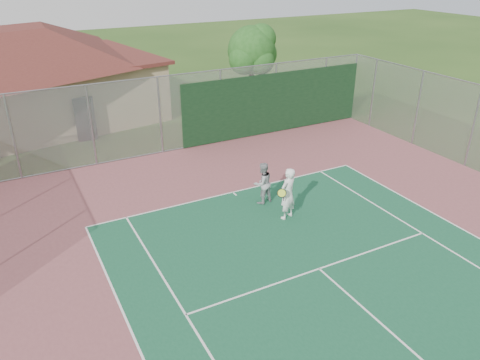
{
  "coord_description": "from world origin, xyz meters",
  "views": [
    {
      "loc": [
        -7.16,
        -2.29,
        8.11
      ],
      "look_at": [
        -0.69,
        9.98,
        1.49
      ],
      "focal_mm": 35.0,
      "sensor_mm": 36.0,
      "label": 1
    }
  ],
  "objects_px": {
    "player_grey_back": "(263,184)",
    "player_white_front": "(288,194)",
    "clubhouse": "(23,67)",
    "tree": "(253,52)"
  },
  "relations": [
    {
      "from": "player_white_front",
      "to": "player_grey_back",
      "type": "relative_size",
      "value": 1.18
    },
    {
      "from": "clubhouse",
      "to": "tree",
      "type": "bearing_deg",
      "value": -18.7
    },
    {
      "from": "player_grey_back",
      "to": "player_white_front",
      "type": "bearing_deg",
      "value": 89.13
    },
    {
      "from": "clubhouse",
      "to": "tree",
      "type": "relative_size",
      "value": 3.21
    },
    {
      "from": "clubhouse",
      "to": "player_white_front",
      "type": "bearing_deg",
      "value": -76.04
    },
    {
      "from": "tree",
      "to": "player_white_front",
      "type": "xyz_separation_m",
      "value": [
        -5.92,
        -13.04,
        -2.15
      ]
    },
    {
      "from": "clubhouse",
      "to": "player_white_front",
      "type": "relative_size",
      "value": 8.15
    },
    {
      "from": "tree",
      "to": "player_white_front",
      "type": "bearing_deg",
      "value": -114.43
    },
    {
      "from": "player_white_front",
      "to": "player_grey_back",
      "type": "height_order",
      "value": "player_white_front"
    },
    {
      "from": "player_white_front",
      "to": "clubhouse",
      "type": "bearing_deg",
      "value": -85.1
    }
  ]
}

